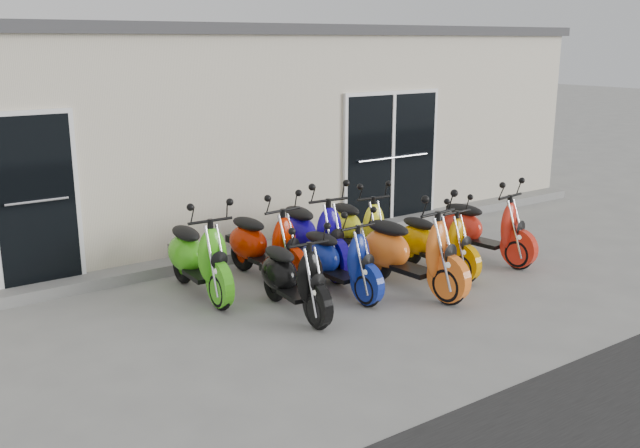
# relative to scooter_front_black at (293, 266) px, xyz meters

# --- Properties ---
(ground) EXTENTS (80.00, 80.00, 0.00)m
(ground) POSITION_rel_scooter_front_black_xyz_m (1.02, 0.30, -0.59)
(ground) COLOR gray
(ground) RESTS_ON ground
(building) EXTENTS (14.00, 6.00, 3.20)m
(building) POSITION_rel_scooter_front_black_xyz_m (1.02, 5.50, 1.01)
(building) COLOR beige
(building) RESTS_ON ground
(roof_cap) EXTENTS (14.20, 6.20, 0.16)m
(roof_cap) POSITION_rel_scooter_front_black_xyz_m (1.02, 5.50, 2.69)
(roof_cap) COLOR #3F3F42
(roof_cap) RESTS_ON building
(front_step) EXTENTS (14.00, 0.40, 0.15)m
(front_step) POSITION_rel_scooter_front_black_xyz_m (1.02, 2.32, -0.51)
(front_step) COLOR gray
(front_step) RESTS_ON ground
(door_left) EXTENTS (1.07, 0.08, 2.22)m
(door_left) POSITION_rel_scooter_front_black_xyz_m (-2.18, 2.47, 0.67)
(door_left) COLOR black
(door_left) RESTS_ON front_step
(door_right) EXTENTS (2.02, 0.08, 2.22)m
(door_right) POSITION_rel_scooter_front_black_xyz_m (3.62, 2.47, 0.67)
(door_right) COLOR black
(door_right) RESTS_ON front_step
(scooter_front_black) EXTENTS (0.69, 1.62, 1.17)m
(scooter_front_black) POSITION_rel_scooter_front_black_xyz_m (0.00, 0.00, 0.00)
(scooter_front_black) COLOR black
(scooter_front_black) RESTS_ON ground
(scooter_front_blue) EXTENTS (0.65, 1.63, 1.19)m
(scooter_front_blue) POSITION_rel_scooter_front_black_xyz_m (0.82, 0.23, 0.01)
(scooter_front_blue) COLOR navy
(scooter_front_blue) RESTS_ON ground
(scooter_front_orange_a) EXTENTS (0.84, 1.91, 1.37)m
(scooter_front_orange_a) POSITION_rel_scooter_front_black_xyz_m (1.64, -0.20, 0.10)
(scooter_front_orange_a) COLOR orange
(scooter_front_orange_a) RESTS_ON ground
(scooter_front_orange_b) EXTENTS (0.61, 1.58, 1.15)m
(scooter_front_orange_b) POSITION_rel_scooter_front_black_xyz_m (2.42, 0.14, -0.01)
(scooter_front_orange_b) COLOR #D28B00
(scooter_front_orange_b) RESTS_ON ground
(scooter_front_red) EXTENTS (0.85, 1.78, 1.26)m
(scooter_front_red) POSITION_rel_scooter_front_black_xyz_m (3.41, 0.16, 0.05)
(scooter_front_red) COLOR red
(scooter_front_red) RESTS_ON ground
(scooter_back_green) EXTENTS (0.72, 1.79, 1.30)m
(scooter_back_green) POSITION_rel_scooter_front_black_xyz_m (-0.62, 1.22, 0.07)
(scooter_back_green) COLOR #48C51B
(scooter_back_green) RESTS_ON ground
(scooter_back_red) EXTENTS (0.78, 1.78, 1.28)m
(scooter_back_red) POSITION_rel_scooter_front_black_xyz_m (0.36, 1.24, 0.05)
(scooter_back_red) COLOR red
(scooter_back_red) RESTS_ON ground
(scooter_back_blue) EXTENTS (0.83, 1.88, 1.35)m
(scooter_back_blue) POSITION_rel_scooter_front_black_xyz_m (1.10, 1.19, 0.09)
(scooter_back_blue) COLOR #140595
(scooter_back_blue) RESTS_ON ground
(scooter_back_yellow) EXTENTS (0.79, 1.71, 1.22)m
(scooter_back_yellow) POSITION_rel_scooter_front_black_xyz_m (1.98, 1.28, 0.03)
(scooter_back_yellow) COLOR #FEFF25
(scooter_back_yellow) RESTS_ON ground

